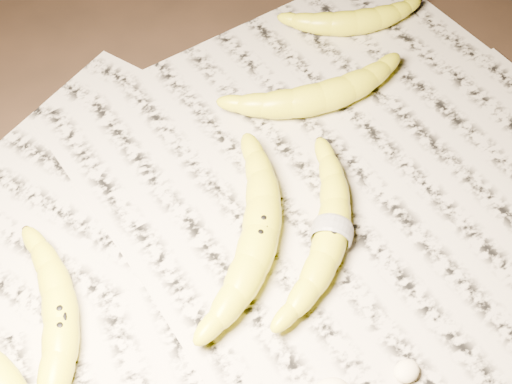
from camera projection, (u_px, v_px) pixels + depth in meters
ground at (261, 255)px, 0.75m from camera, size 3.00×3.00×0.00m
newspaper_patch at (254, 272)px, 0.73m from camera, size 0.90×0.70×0.01m
banana_left_a at (60, 323)px, 0.67m from camera, size 0.13×0.21×0.04m
banana_center at (260, 233)px, 0.73m from camera, size 0.20×0.20×0.04m
banana_taped at (332, 231)px, 0.74m from camera, size 0.20×0.18×0.04m
banana_upper_a at (321, 96)px, 0.85m from camera, size 0.21×0.11×0.04m
banana_upper_b at (355, 20)px, 0.94m from camera, size 0.17×0.12×0.03m
measuring_tape at (332, 231)px, 0.74m from camera, size 0.03×0.04×0.05m
flesh_chunk_c at (407, 369)px, 0.66m from camera, size 0.03×0.02×0.02m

